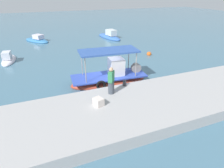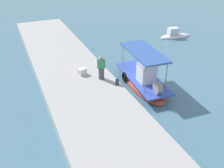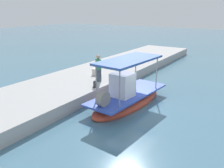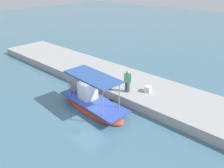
# 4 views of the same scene
# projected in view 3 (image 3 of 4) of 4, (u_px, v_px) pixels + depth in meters

# --- Properties ---
(ground_plane) EXTENTS (120.00, 120.00, 0.00)m
(ground_plane) POSITION_uv_depth(u_px,v_px,m) (133.00, 104.00, 13.88)
(ground_plane) COLOR slate
(dock_quay) EXTENTS (36.00, 5.19, 0.71)m
(dock_quay) POSITION_uv_depth(u_px,v_px,m) (72.00, 85.00, 16.25)
(dock_quay) COLOR #A8A7A6
(dock_quay) RESTS_ON ground_plane
(main_fishing_boat) EXTENTS (6.21, 2.46, 3.05)m
(main_fishing_boat) POSITION_uv_depth(u_px,v_px,m) (127.00, 97.00, 13.76)
(main_fishing_boat) COLOR #BD412C
(main_fishing_boat) RESTS_ON ground_plane
(fisherman_near_bollard) EXTENTS (0.56, 0.56, 1.79)m
(fisherman_near_bollard) POSITION_uv_depth(u_px,v_px,m) (98.00, 69.00, 15.73)
(fisherman_near_bollard) COLOR #414853
(fisherman_near_bollard) RESTS_ON dock_quay
(mooring_bollard) EXTENTS (0.24, 0.24, 0.41)m
(mooring_bollard) POSITION_uv_depth(u_px,v_px,m) (95.00, 84.00, 14.56)
(mooring_bollard) COLOR #2D2D33
(mooring_bollard) RESTS_ON dock_quay
(cargo_crate) EXTENTS (0.60, 0.67, 0.46)m
(cargo_crate) POSITION_uv_depth(u_px,v_px,m) (97.00, 72.00, 17.43)
(cargo_crate) COLOR silver
(cargo_crate) RESTS_ON dock_quay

